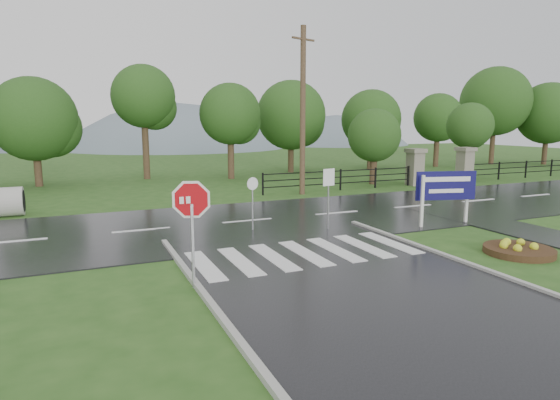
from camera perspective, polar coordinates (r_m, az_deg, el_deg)
name	(u,v)px	position (r m, az deg, el deg)	size (l,w,h in m)	color
ground	(419,321)	(9.83, 16.57, -13.91)	(120.00, 120.00, 0.00)	#29501A
main_road	(247,222)	(18.26, -3.98, -2.67)	(90.00, 8.00, 0.04)	black
walkway	(538,235)	(18.45, 28.98, -3.72)	(2.20, 11.00, 0.04)	black
crosswalk	(305,253)	(13.77, 3.05, -6.46)	(6.50, 2.80, 0.02)	silver
pillar_west	(415,166)	(29.78, 16.14, 3.99)	(1.00, 1.00, 2.24)	gray
pillar_east	(465,164)	(32.47, 21.61, 4.13)	(1.00, 1.00, 2.24)	gray
fence_west	(341,177)	(26.80, 7.40, 2.74)	(9.58, 0.08, 1.20)	black
hills	(150,249)	(74.99, -15.56, -5.83)	(102.00, 48.00, 48.00)	slate
treeline	(191,180)	(31.83, -10.76, 2.40)	(83.20, 5.20, 10.00)	#1D4214
stop_sign	(192,209)	(10.85, -10.73, -1.10)	(1.14, 0.39, 2.70)	#939399
estate_billboard	(446,188)	(18.41, 19.56, 1.35)	(2.27, 0.67, 2.05)	silver
flower_bed	(519,249)	(15.51, 27.11, -5.35)	(1.97, 1.97, 0.39)	#332111
reg_sign_small	(329,187)	(16.56, 5.94, 1.56)	(0.49, 0.10, 2.22)	#939399
reg_sign_round	(253,196)	(16.48, -3.36, 0.44)	(0.44, 0.11, 1.93)	#939399
utility_pole_east	(303,111)	(24.90, 2.79, 10.82)	(1.50, 0.58, 8.69)	#473523
entrance_tree_left	(374,136)	(29.66, 11.43, 7.71)	(3.27, 3.27, 4.67)	#3D2B1C
entrance_tree_right	(470,126)	(34.66, 22.15, 8.33)	(3.09, 3.09, 5.14)	#3D2B1C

